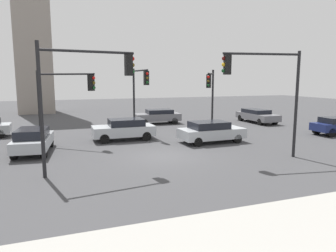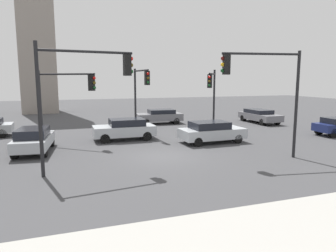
{
  "view_description": "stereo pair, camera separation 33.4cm",
  "coord_description": "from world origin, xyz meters",
  "px_view_note": "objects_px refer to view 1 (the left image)",
  "views": [
    {
      "loc": [
        -5.58,
        -15.92,
        4.24
      ],
      "look_at": [
        0.97,
        2.08,
        1.35
      ],
      "focal_mm": 33.38,
      "sensor_mm": 36.0,
      "label": 1
    },
    {
      "loc": [
        -5.26,
        -16.03,
        4.24
      ],
      "look_at": [
        0.97,
        2.08,
        1.35
      ],
      "focal_mm": 33.38,
      "sensor_mm": 36.0,
      "label": 2
    }
  ],
  "objects_px": {
    "traffic_light_0": "(65,91)",
    "traffic_light_4": "(140,87)",
    "car_3": "(124,129)",
    "traffic_light_1": "(211,89)",
    "traffic_light_2": "(264,81)",
    "car_0": "(33,140)",
    "car_2": "(158,116)",
    "car_4": "(211,131)",
    "car_5": "(257,115)",
    "traffic_light_3": "(85,82)"
  },
  "relations": [
    {
      "from": "car_3",
      "to": "car_5",
      "type": "distance_m",
      "value": 14.75
    },
    {
      "from": "traffic_light_1",
      "to": "car_2",
      "type": "bearing_deg",
      "value": -124.84
    },
    {
      "from": "traffic_light_0",
      "to": "car_3",
      "type": "distance_m",
      "value": 4.69
    },
    {
      "from": "traffic_light_4",
      "to": "car_3",
      "type": "bearing_deg",
      "value": -46.73
    },
    {
      "from": "car_0",
      "to": "car_4",
      "type": "distance_m",
      "value": 11.09
    },
    {
      "from": "traffic_light_3",
      "to": "car_3",
      "type": "relative_size",
      "value": 1.36
    },
    {
      "from": "traffic_light_0",
      "to": "traffic_light_3",
      "type": "relative_size",
      "value": 0.83
    },
    {
      "from": "traffic_light_1",
      "to": "traffic_light_2",
      "type": "bearing_deg",
      "value": 27.85
    },
    {
      "from": "traffic_light_0",
      "to": "traffic_light_4",
      "type": "relative_size",
      "value": 0.95
    },
    {
      "from": "car_2",
      "to": "car_4",
      "type": "distance_m",
      "value": 9.75
    },
    {
      "from": "car_2",
      "to": "car_5",
      "type": "bearing_deg",
      "value": 167.66
    },
    {
      "from": "car_3",
      "to": "car_4",
      "type": "xyz_separation_m",
      "value": [
        5.31,
        -2.85,
        -0.03
      ]
    },
    {
      "from": "traffic_light_1",
      "to": "car_5",
      "type": "distance_m",
      "value": 8.53
    },
    {
      "from": "traffic_light_2",
      "to": "car_2",
      "type": "relative_size",
      "value": 1.3
    },
    {
      "from": "traffic_light_4",
      "to": "traffic_light_1",
      "type": "bearing_deg",
      "value": 74.51
    },
    {
      "from": "traffic_light_1",
      "to": "traffic_light_2",
      "type": "height_order",
      "value": "traffic_light_2"
    },
    {
      "from": "traffic_light_0",
      "to": "car_3",
      "type": "relative_size",
      "value": 1.13
    },
    {
      "from": "car_0",
      "to": "car_5",
      "type": "height_order",
      "value": "car_0"
    },
    {
      "from": "traffic_light_1",
      "to": "traffic_light_2",
      "type": "distance_m",
      "value": 8.2
    },
    {
      "from": "traffic_light_1",
      "to": "traffic_light_2",
      "type": "xyz_separation_m",
      "value": [
        -1.13,
        -8.09,
        0.68
      ]
    },
    {
      "from": "car_0",
      "to": "car_2",
      "type": "distance_m",
      "value": 13.78
    },
    {
      "from": "car_3",
      "to": "car_5",
      "type": "height_order",
      "value": "car_3"
    },
    {
      "from": "traffic_light_2",
      "to": "car_3",
      "type": "bearing_deg",
      "value": -42.95
    },
    {
      "from": "traffic_light_1",
      "to": "traffic_light_3",
      "type": "distance_m",
      "value": 12.55
    },
    {
      "from": "traffic_light_2",
      "to": "traffic_light_0",
      "type": "bearing_deg",
      "value": -29.4
    },
    {
      "from": "traffic_light_0",
      "to": "car_5",
      "type": "relative_size",
      "value": 1.02
    },
    {
      "from": "traffic_light_0",
      "to": "car_2",
      "type": "relative_size",
      "value": 1.1
    },
    {
      "from": "traffic_light_0",
      "to": "traffic_light_4",
      "type": "height_order",
      "value": "traffic_light_4"
    },
    {
      "from": "car_3",
      "to": "traffic_light_4",
      "type": "bearing_deg",
      "value": -132.96
    },
    {
      "from": "car_4",
      "to": "traffic_light_0",
      "type": "bearing_deg",
      "value": 160.27
    },
    {
      "from": "traffic_light_1",
      "to": "car_0",
      "type": "height_order",
      "value": "traffic_light_1"
    },
    {
      "from": "traffic_light_4",
      "to": "car_0",
      "type": "xyz_separation_m",
      "value": [
        -7.37,
        -3.74,
        -2.87
      ]
    },
    {
      "from": "traffic_light_1",
      "to": "car_4",
      "type": "relative_size",
      "value": 1.14
    },
    {
      "from": "traffic_light_0",
      "to": "traffic_light_1",
      "type": "height_order",
      "value": "traffic_light_1"
    },
    {
      "from": "traffic_light_1",
      "to": "car_3",
      "type": "height_order",
      "value": "traffic_light_1"
    },
    {
      "from": "traffic_light_3",
      "to": "car_4",
      "type": "distance_m",
      "value": 9.97
    },
    {
      "from": "traffic_light_2",
      "to": "traffic_light_4",
      "type": "xyz_separation_m",
      "value": [
        -4.23,
        9.29,
        -0.5
      ]
    },
    {
      "from": "car_2",
      "to": "car_4",
      "type": "bearing_deg",
      "value": 96.6
    },
    {
      "from": "car_3",
      "to": "traffic_light_3",
      "type": "bearing_deg",
      "value": 66.2
    },
    {
      "from": "traffic_light_4",
      "to": "car_3",
      "type": "height_order",
      "value": "traffic_light_4"
    },
    {
      "from": "car_0",
      "to": "car_5",
      "type": "relative_size",
      "value": 0.92
    },
    {
      "from": "traffic_light_2",
      "to": "car_5",
      "type": "relative_size",
      "value": 1.21
    },
    {
      "from": "traffic_light_0",
      "to": "car_3",
      "type": "xyz_separation_m",
      "value": [
        3.82,
        -0.2,
        -2.71
      ]
    },
    {
      "from": "traffic_light_0",
      "to": "traffic_light_2",
      "type": "distance_m",
      "value": 12.44
    },
    {
      "from": "car_0",
      "to": "car_5",
      "type": "xyz_separation_m",
      "value": [
        19.87,
        6.32,
        -0.06
      ]
    },
    {
      "from": "traffic_light_3",
      "to": "traffic_light_2",
      "type": "bearing_deg",
      "value": -12.54
    },
    {
      "from": "car_5",
      "to": "traffic_light_4",
      "type": "bearing_deg",
      "value": -78.61
    },
    {
      "from": "car_0",
      "to": "car_3",
      "type": "height_order",
      "value": "car_3"
    },
    {
      "from": "traffic_light_1",
      "to": "traffic_light_0",
      "type": "bearing_deg",
      "value": -52.65
    },
    {
      "from": "traffic_light_0",
      "to": "car_5",
      "type": "distance_m",
      "value": 18.61
    }
  ]
}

